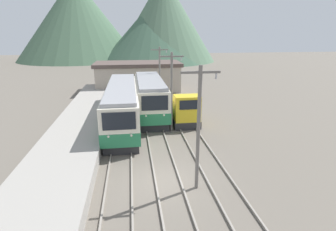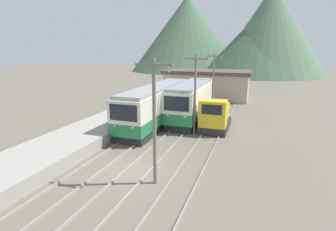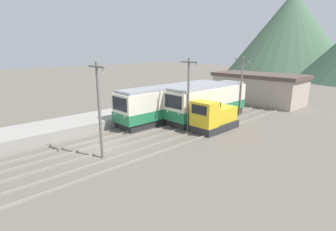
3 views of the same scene
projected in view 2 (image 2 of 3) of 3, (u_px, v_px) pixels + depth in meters
The scene contains 13 objects.
ground_plane at pixel (136, 171), 16.03m from camera, with size 200.00×200.00×0.00m, color #665E54.
platform_left at pixel (53, 151), 17.90m from camera, with size 4.50×54.00×0.89m, color gray.
track_left at pixel (99, 164), 16.83m from camera, with size 1.54×60.00×0.14m.
track_center at pixel (139, 170), 15.95m from camera, with size 1.54×60.00×0.14m.
track_right at pixel (186, 178), 15.00m from camera, with size 1.54×60.00×0.14m.
commuter_train_left at pixel (158, 106), 25.97m from camera, with size 2.84×14.11×3.78m.
commuter_train_center at pixel (192, 103), 27.53m from camera, with size 2.84×11.01×3.84m.
shunting_locomotive at pixel (215, 117), 23.99m from camera, with size 2.40×4.94×3.00m.
catenary_mast_near at pixel (155, 118), 13.64m from camera, with size 2.00×0.20×6.82m.
catenary_mast_mid at pixel (195, 92), 22.05m from camera, with size 2.00×0.20×6.82m.
catenary_mast_far at pixel (213, 80), 30.45m from camera, with size 2.00×0.20×6.82m.
station_building at pixel (207, 84), 39.53m from camera, with size 12.60×6.30×4.19m.
mountain_backdrop at pixel (226, 35), 81.23m from camera, with size 61.10×44.50×24.86m.
Camera 2 is at (6.68, -13.26, 7.20)m, focal length 28.00 mm.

